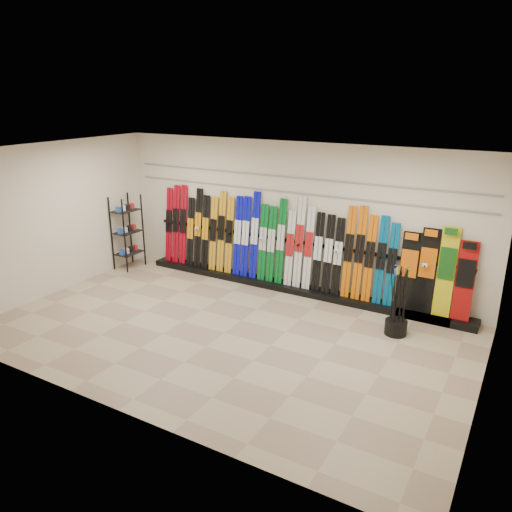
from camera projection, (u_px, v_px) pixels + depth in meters
The scene contains 13 objects.
floor at pixel (225, 333), 8.49m from camera, with size 8.00×8.00×0.00m, color gray.
back_wall at pixel (291, 217), 10.08m from camera, with size 8.00×8.00×0.00m, color beige.
left_wall at pixel (55, 219), 9.91m from camera, with size 5.00×5.00×0.00m, color beige.
right_wall at pixel (494, 298), 6.13m from camera, with size 5.00×5.00×0.00m, color beige.
ceiling at pixel (221, 155), 7.55m from camera, with size 8.00×8.00×0.00m, color silver.
ski_rack_base at pixel (295, 288), 10.25m from camera, with size 8.00×0.40×0.12m, color black.
skis at pixel (266, 241), 10.34m from camera, with size 5.36×0.25×1.83m.
snowboards at pixel (436, 273), 8.78m from camera, with size 1.28×0.25×1.59m.
accessory_rack at pixel (127, 232), 11.40m from camera, with size 0.40×0.60×1.69m, color black.
pole_bin at pixel (396, 327), 8.42m from camera, with size 0.37×0.37×0.25m, color black.
ski_poles at pixel (398, 300), 8.29m from camera, with size 0.26×0.28×1.18m.
slatwall_rail_0 at pixel (291, 192), 9.90m from camera, with size 7.60×0.02×0.03m, color gray.
slatwall_rail_1 at pixel (291, 177), 9.81m from camera, with size 7.60×0.02×0.03m, color gray.
Camera 1 is at (4.27, -6.37, 3.92)m, focal length 35.00 mm.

